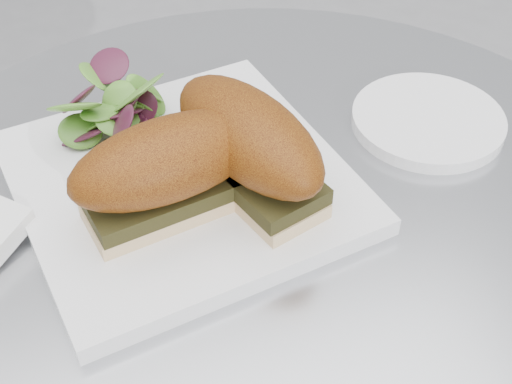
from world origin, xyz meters
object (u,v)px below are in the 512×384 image
sandwich_left (169,168)px  plate (181,181)px  sandwich_right (248,143)px  saucer (428,120)px

sandwich_left → plate: bearing=57.5°
sandwich_left → sandwich_right: 0.07m
plate → sandwich_right: sandwich_right is taller
plate → saucer: size_ratio=1.84×
sandwich_left → sandwich_right: bearing=-2.1°
sandwich_left → sandwich_right: same height
saucer → sandwich_right: bearing=-167.8°
sandwich_right → sandwich_left: bearing=-99.3°
sandwich_left → saucer: 0.26m
plate → sandwich_right: (0.05, -0.03, 0.05)m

